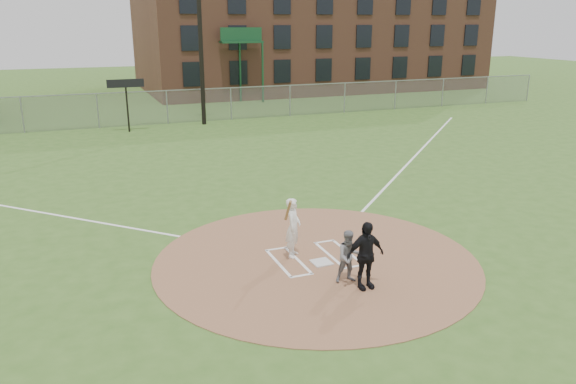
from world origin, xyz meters
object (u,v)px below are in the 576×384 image
object	(u,v)px
home_plate	(321,262)
batter_at_plate	(293,227)
catcher	(349,257)
umpire	(365,255)

from	to	relation	value
home_plate	batter_at_plate	size ratio (longest dim) A/B	0.27
home_plate	batter_at_plate	bearing A→B (deg)	126.03
catcher	batter_at_plate	size ratio (longest dim) A/B	0.72
catcher	batter_at_plate	distance (m)	2.02
batter_at_plate	umpire	bearing A→B (deg)	-69.87
home_plate	catcher	world-z (taller)	catcher
home_plate	batter_at_plate	distance (m)	1.17
catcher	umpire	distance (m)	0.49
umpire	batter_at_plate	xyz separation A→B (m)	(-0.85, 2.32, -0.01)
umpire	batter_at_plate	world-z (taller)	batter_at_plate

